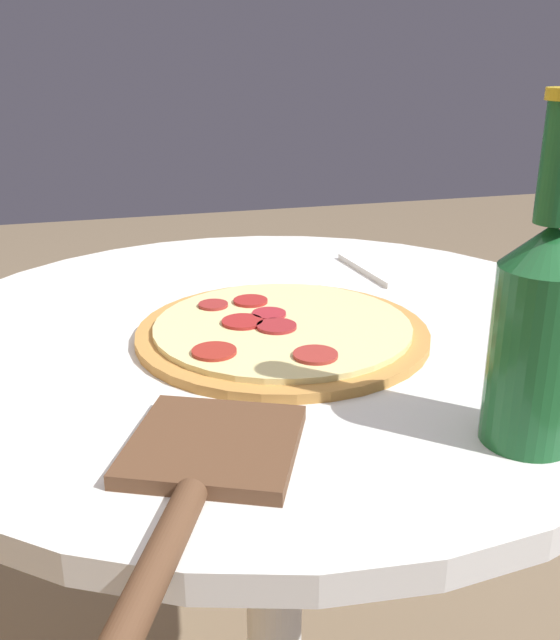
{
  "coord_description": "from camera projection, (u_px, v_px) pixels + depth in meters",
  "views": [
    {
      "loc": [
        -0.71,
        0.19,
        1.04
      ],
      "look_at": [
        -0.04,
        0.0,
        0.77
      ],
      "focal_mm": 40.0,
      "sensor_mm": 36.0,
      "label": 1
    }
  ],
  "objects": [
    {
      "name": "pizza",
      "position": [
        279.0,
        331.0,
        0.75
      ],
      "size": [
        0.31,
        0.31,
        0.02
      ],
      "color": "#B77F3D",
      "rests_on": "table"
    },
    {
      "name": "napkin",
      "position": [
        390.0,
        267.0,
        0.98
      ],
      "size": [
        0.16,
        0.1,
        0.01
      ],
      "color": "white",
      "rests_on": "table"
    },
    {
      "name": "table",
      "position": [
        274.0,
        452.0,
        0.84
      ],
      "size": [
        0.8,
        0.8,
        0.75
      ],
      "color": "silver",
      "rests_on": "ground_plane"
    },
    {
      "name": "pizza_paddle",
      "position": [
        200.0,
        474.0,
        0.5
      ],
      "size": [
        0.28,
        0.18,
        0.02
      ],
      "rotation": [
        0.0,
        0.0,
        2.71
      ],
      "color": "brown",
      "rests_on": "table"
    },
    {
      "name": "beer_bottle",
      "position": [
        540.0,
        323.0,
        0.52
      ],
      "size": [
        0.07,
        0.07,
        0.26
      ],
      "color": "#195628",
      "rests_on": "table"
    }
  ]
}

